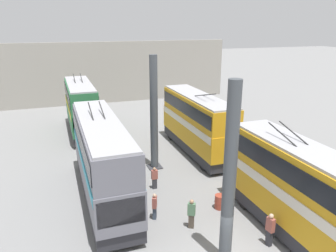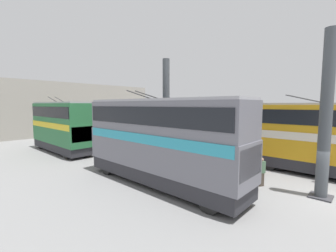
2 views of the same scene
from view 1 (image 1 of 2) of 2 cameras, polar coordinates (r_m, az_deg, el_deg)
depot_back_wall at (r=46.70m, az=-10.99°, el=9.08°), size 0.50×36.00×8.41m
support_column_near at (r=14.72m, az=10.63°, el=-9.32°), size 1.05×1.05×8.67m
support_column_far at (r=24.38m, az=-2.46°, el=1.85°), size 1.05×1.05×8.67m
bus_left_near at (r=18.27m, az=21.59°, el=-9.60°), size 9.23×2.54×5.61m
bus_left_far at (r=28.02m, az=5.11°, el=1.01°), size 10.44×2.54×5.65m
bus_right_near at (r=20.58m, az=-11.38°, el=-5.14°), size 11.37×2.54×5.83m
bus_right_mid at (r=34.04m, az=-14.93°, el=3.53°), size 9.65×2.54×5.76m
person_by_right_row at (r=19.20m, az=-2.35°, el=-13.70°), size 0.48×0.39×1.60m
person_aisle_midway at (r=22.38m, az=-2.36°, el=-8.95°), size 0.27×0.43×1.56m
person_aisle_foreground at (r=18.44m, az=4.10°, el=-14.87°), size 0.42×0.48×1.73m
person_by_left_row at (r=17.86m, az=17.35°, el=-16.71°), size 0.45×0.30×1.82m
oil_drum at (r=20.57m, az=9.00°, el=-12.90°), size 0.65×0.65×0.88m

